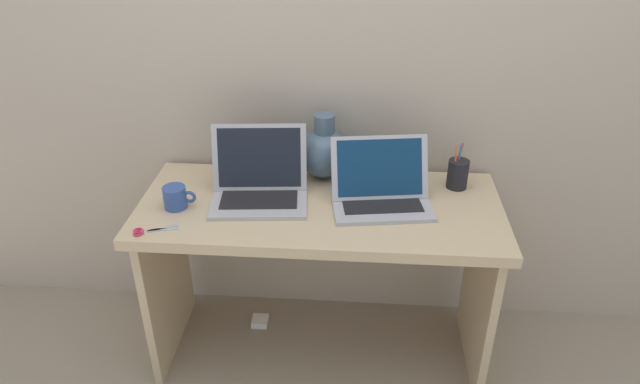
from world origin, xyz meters
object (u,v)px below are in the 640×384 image
at_px(green_vase, 324,152).
at_px(power_brick, 260,321).
at_px(pen_cup, 458,174).
at_px(coffee_mug, 176,197).
at_px(scissors, 147,231).
at_px(laptop_right, 381,188).
at_px(laptop_left, 259,180).

relative_size(green_vase, power_brick, 3.63).
bearing_deg(power_brick, pen_cup, 2.82).
xyz_separation_m(coffee_mug, scissors, (-0.05, -0.16, -0.04)).
xyz_separation_m(laptop_right, scissors, (-0.78, -0.25, -0.06)).
relative_size(scissors, power_brick, 2.09).
distance_m(laptop_left, green_vase, 0.29).
bearing_deg(laptop_right, laptop_left, 178.71).
distance_m(laptop_left, power_brick, 0.76).
distance_m(laptop_right, pen_cup, 0.32).
xyz_separation_m(green_vase, scissors, (-0.56, -0.44, -0.10)).
relative_size(laptop_left, laptop_right, 0.96).
bearing_deg(laptop_left, green_vase, 39.22).
xyz_separation_m(green_vase, power_brick, (-0.28, -0.10, -0.79)).
height_order(laptop_left, laptop_right, laptop_left).
xyz_separation_m(scissors, power_brick, (0.29, 0.35, -0.69)).
bearing_deg(coffee_mug, scissors, -108.29).
xyz_separation_m(coffee_mug, power_brick, (0.23, 0.19, -0.73)).
distance_m(laptop_right, scissors, 0.82).
distance_m(pen_cup, scissors, 1.13).
bearing_deg(green_vase, laptop_right, -41.86).
bearing_deg(pen_cup, power_brick, -177.18).
distance_m(laptop_left, coffee_mug, 0.30).
relative_size(laptop_right, scissors, 2.60).
bearing_deg(scissors, power_brick, 50.64).
xyz_separation_m(pen_cup, scissors, (-1.07, -0.39, -0.05)).
height_order(laptop_right, green_vase, green_vase).
bearing_deg(laptop_left, laptop_right, -1.29).
relative_size(coffee_mug, power_brick, 1.67).
bearing_deg(coffee_mug, power_brick, 38.77).
bearing_deg(coffee_mug, laptop_right, 7.08).
bearing_deg(green_vase, scissors, -141.64).
bearing_deg(green_vase, coffee_mug, -150.91).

